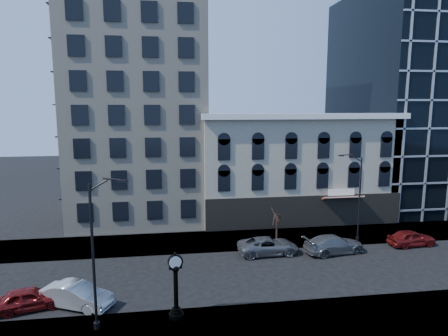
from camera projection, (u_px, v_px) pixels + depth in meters
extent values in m
plane|color=black|center=(206.00, 276.00, 31.52)|extent=(160.00, 160.00, 0.00)
cube|color=gray|center=(198.00, 242.00, 39.33)|extent=(160.00, 6.00, 0.12)
cube|color=gray|center=(219.00, 332.00, 23.69)|extent=(160.00, 6.00, 0.12)
cube|color=beige|center=(137.00, 56.00, 46.24)|extent=(15.00, 15.00, 38.00)
cube|color=#ABA28D|center=(292.00, 167.00, 47.89)|extent=(22.00, 10.00, 12.00)
cube|color=white|center=(309.00, 116.00, 41.83)|extent=(22.60, 0.80, 0.60)
cube|color=black|center=(305.00, 212.00, 43.62)|extent=(22.00, 0.30, 3.60)
cube|color=maroon|center=(343.00, 198.00, 43.39)|extent=(4.50, 1.18, 0.55)
cube|color=black|center=(424.00, 100.00, 54.33)|extent=(20.00, 20.00, 28.00)
cylinder|color=black|center=(176.00, 315.00, 25.26)|extent=(0.98, 0.98, 0.27)
cylinder|color=black|center=(176.00, 312.00, 25.23)|extent=(0.71, 0.71, 0.18)
cylinder|color=black|center=(176.00, 309.00, 25.20)|extent=(0.53, 0.53, 0.14)
cylinder|color=black|center=(176.00, 289.00, 24.99)|extent=(0.28, 0.28, 2.58)
sphere|color=black|center=(175.00, 268.00, 24.77)|extent=(0.50, 0.50, 0.50)
cube|color=black|center=(175.00, 267.00, 24.76)|extent=(0.82, 0.37, 0.22)
cylinder|color=black|center=(175.00, 262.00, 24.70)|extent=(0.96, 0.48, 0.92)
cylinder|color=white|center=(175.00, 263.00, 24.55)|extent=(0.77, 0.19, 0.78)
cylinder|color=white|center=(175.00, 261.00, 24.85)|extent=(0.77, 0.19, 0.78)
sphere|color=black|center=(175.00, 253.00, 24.62)|extent=(0.18, 0.18, 0.18)
cylinder|color=black|center=(93.00, 258.00, 23.26)|extent=(0.17, 0.17, 8.88)
cylinder|color=black|center=(97.00, 325.00, 23.93)|extent=(0.37, 0.37, 0.41)
cube|color=black|center=(124.00, 181.00, 22.55)|extent=(0.59, 0.30, 0.14)
cylinder|color=black|center=(359.00, 200.00, 38.91)|extent=(0.15, 0.15, 8.26)
cylinder|color=black|center=(357.00, 238.00, 39.53)|extent=(0.35, 0.35, 0.38)
cube|color=black|center=(342.00, 156.00, 38.66)|extent=(0.57, 0.39, 0.13)
cylinder|color=#322119|center=(277.00, 228.00, 39.63)|extent=(0.20, 0.20, 2.27)
imported|color=maroon|center=(29.00, 299.00, 26.35)|extent=(4.71, 2.85, 1.50)
imported|color=#A5A8AD|center=(77.00, 295.00, 26.65)|extent=(5.22, 3.63, 1.63)
imported|color=#595B60|center=(268.00, 246.00, 36.12)|extent=(5.61, 2.78, 1.53)
imported|color=#595B60|center=(334.00, 244.00, 36.37)|extent=(5.96, 3.19, 1.64)
imported|color=maroon|center=(411.00, 238.00, 38.23)|extent=(4.66, 2.19, 1.54)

